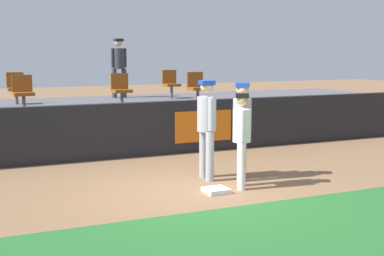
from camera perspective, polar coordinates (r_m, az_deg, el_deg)
ground_plane at (r=9.52m, az=1.57°, el=-6.73°), size 60.00×60.00×0.00m
grass_foreground_strip at (r=7.56m, az=9.63°, el=-10.72°), size 18.00×2.80×0.01m
first_base at (r=9.51m, az=2.53°, el=-6.50°), size 0.40×0.40×0.08m
player_fielder_home at (r=9.71m, az=5.23°, el=-0.59°), size 0.49×0.46×1.69m
player_runner_visitor at (r=10.31m, az=1.53°, el=0.58°), size 0.39×0.53×1.88m
player_coach_visitor at (r=10.35m, az=5.22°, el=0.43°), size 0.48×0.48×1.84m
field_wall at (r=12.74m, az=-5.71°, el=-0.15°), size 18.00×0.26×1.25m
bleacher_platform at (r=15.18m, az=-8.89°, el=0.66°), size 18.00×4.80×1.03m
seat_front_center at (r=14.03m, az=-7.40°, el=4.15°), size 0.45×0.44×0.84m
seat_front_left at (r=13.52m, az=-17.16°, el=3.73°), size 0.47×0.44×0.84m
seat_front_right at (r=14.80m, az=0.49°, el=4.41°), size 0.46×0.44×0.84m
seat_back_left at (r=15.31m, az=-17.84°, el=4.14°), size 0.45×0.44×0.84m
seat_back_right at (r=16.44m, az=-2.23°, el=4.75°), size 0.45×0.44×0.84m
spectator_hooded at (r=16.77m, az=-7.61°, el=6.65°), size 0.50×0.36×1.77m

